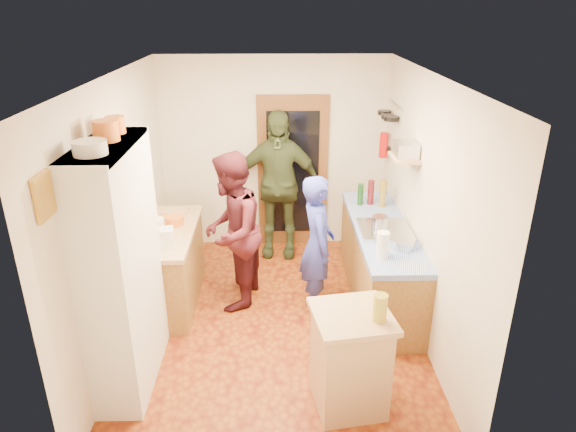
{
  "coord_description": "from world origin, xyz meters",
  "views": [
    {
      "loc": [
        0.02,
        -4.69,
        3.22
      ],
      "look_at": [
        0.14,
        0.15,
        1.18
      ],
      "focal_mm": 32.0,
      "sensor_mm": 36.0,
      "label": 1
    }
  ],
  "objects_px": {
    "hutch_body": "(122,269)",
    "person_left": "(235,230)",
    "person_hob": "(321,245)",
    "island_base": "(350,362)",
    "person_back": "(278,185)",
    "right_counter_base": "(379,264)"
  },
  "relations": [
    {
      "from": "person_hob",
      "to": "island_base",
      "type": "bearing_deg",
      "value": 179.65
    },
    {
      "from": "right_counter_base",
      "to": "person_back",
      "type": "xyz_separation_m",
      "value": [
        -1.15,
        1.16,
        0.57
      ]
    },
    {
      "from": "island_base",
      "to": "hutch_body",
      "type": "bearing_deg",
      "value": 167.25
    },
    {
      "from": "person_hob",
      "to": "person_left",
      "type": "height_order",
      "value": "person_left"
    },
    {
      "from": "right_counter_base",
      "to": "person_left",
      "type": "bearing_deg",
      "value": -178.26
    },
    {
      "from": "right_counter_base",
      "to": "person_hob",
      "type": "distance_m",
      "value": 0.82
    },
    {
      "from": "person_hob",
      "to": "person_back",
      "type": "xyz_separation_m",
      "value": [
        -0.44,
        1.39,
        0.21
      ]
    },
    {
      "from": "person_back",
      "to": "person_left",
      "type": "bearing_deg",
      "value": -106.27
    },
    {
      "from": "hutch_body",
      "to": "person_back",
      "type": "xyz_separation_m",
      "value": [
        1.35,
        2.46,
        -0.11
      ]
    },
    {
      "from": "island_base",
      "to": "person_back",
      "type": "distance_m",
      "value": 3.0
    },
    {
      "from": "island_base",
      "to": "person_back",
      "type": "relative_size",
      "value": 0.44
    },
    {
      "from": "hutch_body",
      "to": "person_hob",
      "type": "bearing_deg",
      "value": 30.77
    },
    {
      "from": "island_base",
      "to": "person_hob",
      "type": "bearing_deg",
      "value": 94.83
    },
    {
      "from": "person_back",
      "to": "right_counter_base",
      "type": "bearing_deg",
      "value": -39.65
    },
    {
      "from": "hutch_body",
      "to": "person_left",
      "type": "relative_size",
      "value": 1.24
    },
    {
      "from": "hutch_body",
      "to": "person_left",
      "type": "xyz_separation_m",
      "value": [
        0.87,
        1.25,
        -0.21
      ]
    },
    {
      "from": "person_left",
      "to": "island_base",
      "type": "bearing_deg",
      "value": 42.08
    },
    {
      "from": "person_back",
      "to": "hutch_body",
      "type": "bearing_deg",
      "value": -113.23
    },
    {
      "from": "person_hob",
      "to": "person_back",
      "type": "height_order",
      "value": "person_back"
    },
    {
      "from": "island_base",
      "to": "person_hob",
      "type": "relative_size",
      "value": 0.55
    },
    {
      "from": "person_left",
      "to": "person_hob",
      "type": "bearing_deg",
      "value": 88.98
    },
    {
      "from": "right_counter_base",
      "to": "island_base",
      "type": "xyz_separation_m",
      "value": [
        -0.58,
        -1.73,
        0.01
      ]
    }
  ]
}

